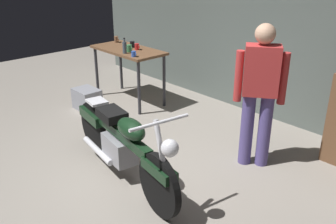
{
  "coord_description": "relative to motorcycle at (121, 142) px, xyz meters",
  "views": [
    {
      "loc": [
        2.85,
        -1.98,
        2.33
      ],
      "look_at": [
        -0.04,
        0.7,
        0.65
      ],
      "focal_mm": 39.78,
      "sensor_mm": 36.0,
      "label": 1
    }
  ],
  "objects": [
    {
      "name": "motorcycle",
      "position": [
        0.0,
        0.0,
        0.0
      ],
      "size": [
        2.17,
        0.67,
        1.0
      ],
      "rotation": [
        0.0,
        0.0,
        -0.16
      ],
      "color": "black",
      "rests_on": "ground_plane"
    },
    {
      "name": "mug_red_diner",
      "position": [
        -1.72,
        1.6,
        0.5
      ],
      "size": [
        0.1,
        0.07,
        0.1
      ],
      "color": "red",
      "rests_on": "workbench"
    },
    {
      "name": "bottle",
      "position": [
        -1.67,
        1.31,
        0.55
      ],
      "size": [
        0.06,
        0.06,
        0.24
      ],
      "color": "#3F4C59",
      "rests_on": "workbench"
    },
    {
      "name": "mug_black_matte",
      "position": [
        -1.9,
        1.64,
        0.5
      ],
      "size": [
        0.11,
        0.08,
        0.1
      ],
      "color": "black",
      "rests_on": "workbench"
    },
    {
      "name": "workbench",
      "position": [
        -1.88,
        1.53,
        0.34
      ],
      "size": [
        1.3,
        0.64,
        0.9
      ],
      "color": "brown",
      "rests_on": "ground_plane"
    },
    {
      "name": "back_wall",
      "position": [
        0.12,
        2.72,
        1.1
      ],
      "size": [
        8.0,
        0.12,
        3.1
      ],
      "primitive_type": "cube",
      "color": "#56605B",
      "rests_on": "ground_plane"
    },
    {
      "name": "ground_plane",
      "position": [
        0.12,
        -0.08,
        -0.45
      ],
      "size": [
        12.0,
        12.0,
        0.0
      ],
      "primitive_type": "plane",
      "color": "gray"
    },
    {
      "name": "mug_brown_stoneware",
      "position": [
        -2.4,
        1.68,
        0.5
      ],
      "size": [
        0.11,
        0.07,
        0.11
      ],
      "color": "brown",
      "rests_on": "workbench"
    },
    {
      "name": "storage_bin",
      "position": [
        -2.03,
        0.78,
        -0.28
      ],
      "size": [
        0.44,
        0.32,
        0.34
      ],
      "primitive_type": "cube",
      "color": "gray",
      "rests_on": "ground_plane"
    },
    {
      "name": "mug_green_speckled",
      "position": [
        -1.7,
        1.43,
        0.51
      ],
      "size": [
        0.12,
        0.08,
        0.11
      ],
      "color": "#3D7F4C",
      "rests_on": "workbench"
    },
    {
      "name": "person_standing",
      "position": [
        0.8,
        1.34,
        0.48
      ],
      "size": [
        0.48,
        0.4,
        1.67
      ],
      "rotation": [
        0.0,
        0.0,
        3.77
      ],
      "color": "#544888",
      "rests_on": "ground_plane"
    },
    {
      "name": "mug_blue_enamel",
      "position": [
        -1.41,
        1.29,
        0.49
      ],
      "size": [
        0.1,
        0.07,
        0.09
      ],
      "color": "#2D51AD",
      "rests_on": "workbench"
    }
  ]
}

